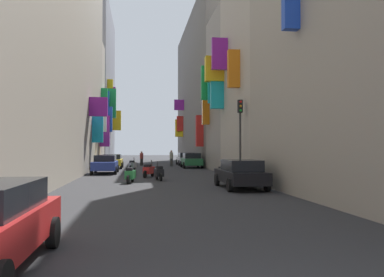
{
  "coord_description": "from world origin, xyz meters",
  "views": [
    {
      "loc": [
        -1.16,
        -2.45,
        1.95
      ],
      "look_at": [
        3.02,
        28.39,
        2.68
      ],
      "focal_mm": 36.6,
      "sensor_mm": 36.0,
      "label": 1
    }
  ],
  "objects_px": {
    "scooter_white": "(225,174)",
    "scooter_black": "(159,172)",
    "parked_car_silver": "(186,158)",
    "parked_car_yellow": "(112,161)",
    "scooter_green": "(130,175)",
    "scooter_silver": "(133,165)",
    "pedestrian_crossing": "(171,158)",
    "parked_car_black": "(241,173)",
    "parked_car_green": "(191,160)",
    "scooter_red": "(149,170)",
    "pedestrian_near_left": "(142,158)",
    "traffic_light_near_corner": "(240,126)",
    "parked_car_blue": "(105,164)"
  },
  "relations": [
    {
      "from": "scooter_white",
      "to": "scooter_black",
      "type": "distance_m",
      "value": 3.99
    },
    {
      "from": "parked_car_silver",
      "to": "scooter_white",
      "type": "bearing_deg",
      "value": -90.94
    },
    {
      "from": "parked_car_yellow",
      "to": "scooter_green",
      "type": "relative_size",
      "value": 2.18
    },
    {
      "from": "scooter_silver",
      "to": "pedestrian_crossing",
      "type": "relative_size",
      "value": 1.15
    },
    {
      "from": "scooter_silver",
      "to": "parked_car_black",
      "type": "bearing_deg",
      "value": -71.06
    },
    {
      "from": "parked_car_yellow",
      "to": "parked_car_silver",
      "type": "bearing_deg",
      "value": 37.32
    },
    {
      "from": "parked_car_silver",
      "to": "scooter_black",
      "type": "xyz_separation_m",
      "value": [
        -4.02,
        -19.86,
        -0.28
      ]
    },
    {
      "from": "parked_car_green",
      "to": "pedestrian_crossing",
      "type": "bearing_deg",
      "value": 115.73
    },
    {
      "from": "parked_car_yellow",
      "to": "scooter_white",
      "type": "distance_m",
      "value": 17.22
    },
    {
      "from": "scooter_white",
      "to": "scooter_red",
      "type": "xyz_separation_m",
      "value": [
        -4.21,
        3.98,
        -0.0
      ]
    },
    {
      "from": "parked_car_green",
      "to": "scooter_silver",
      "type": "height_order",
      "value": "parked_car_green"
    },
    {
      "from": "scooter_red",
      "to": "pedestrian_crossing",
      "type": "relative_size",
      "value": 1.04
    },
    {
      "from": "scooter_black",
      "to": "scooter_white",
      "type": "bearing_deg",
      "value": -23.29
    },
    {
      "from": "scooter_white",
      "to": "scooter_silver",
      "type": "height_order",
      "value": "same"
    },
    {
      "from": "parked_car_black",
      "to": "scooter_white",
      "type": "bearing_deg",
      "value": 89.37
    },
    {
      "from": "scooter_green",
      "to": "scooter_silver",
      "type": "height_order",
      "value": "same"
    },
    {
      "from": "parked_car_black",
      "to": "scooter_green",
      "type": "height_order",
      "value": "parked_car_black"
    },
    {
      "from": "scooter_green",
      "to": "pedestrian_crossing",
      "type": "xyz_separation_m",
      "value": [
        3.84,
        19.12,
        0.37
      ]
    },
    {
      "from": "parked_car_yellow",
      "to": "scooter_green",
      "type": "distance_m",
      "value": 15.74
    },
    {
      "from": "scooter_black",
      "to": "pedestrian_crossing",
      "type": "xyz_separation_m",
      "value": [
        2.18,
        17.5,
        0.37
      ]
    },
    {
      "from": "parked_car_black",
      "to": "scooter_red",
      "type": "xyz_separation_m",
      "value": [
        -4.17,
        7.71,
        -0.27
      ]
    },
    {
      "from": "parked_car_black",
      "to": "scooter_silver",
      "type": "xyz_separation_m",
      "value": [
        -5.36,
        15.62,
        -0.27
      ]
    },
    {
      "from": "pedestrian_near_left",
      "to": "scooter_white",
      "type": "bearing_deg",
      "value": -77.57
    },
    {
      "from": "scooter_green",
      "to": "pedestrian_near_left",
      "type": "relative_size",
      "value": 1.26
    },
    {
      "from": "parked_car_black",
      "to": "traffic_light_near_corner",
      "type": "xyz_separation_m",
      "value": [
        0.99,
        3.82,
        2.46
      ]
    },
    {
      "from": "traffic_light_near_corner",
      "to": "scooter_silver",
      "type": "bearing_deg",
      "value": 118.29
    },
    {
      "from": "parked_car_blue",
      "to": "parked_car_silver",
      "type": "relative_size",
      "value": 1.04
    },
    {
      "from": "parked_car_blue",
      "to": "scooter_white",
      "type": "bearing_deg",
      "value": -48.44
    },
    {
      "from": "scooter_green",
      "to": "parked_car_blue",
      "type": "bearing_deg",
      "value": 103.86
    },
    {
      "from": "parked_car_green",
      "to": "pedestrian_near_left",
      "type": "distance_m",
      "value": 7.01
    },
    {
      "from": "pedestrian_near_left",
      "to": "parked_car_yellow",
      "type": "bearing_deg",
      "value": -118.11
    },
    {
      "from": "scooter_white",
      "to": "parked_car_silver",
      "type": "bearing_deg",
      "value": 89.06
    },
    {
      "from": "traffic_light_near_corner",
      "to": "pedestrian_crossing",
      "type": "bearing_deg",
      "value": 97.3
    },
    {
      "from": "pedestrian_near_left",
      "to": "scooter_red",
      "type": "bearing_deg",
      "value": -88.74
    },
    {
      "from": "parked_car_yellow",
      "to": "scooter_red",
      "type": "relative_size",
      "value": 2.47
    },
    {
      "from": "parked_car_yellow",
      "to": "traffic_light_near_corner",
      "type": "bearing_deg",
      "value": -61.76
    },
    {
      "from": "scooter_silver",
      "to": "traffic_light_near_corner",
      "type": "relative_size",
      "value": 0.41
    },
    {
      "from": "scooter_black",
      "to": "scooter_silver",
      "type": "relative_size",
      "value": 0.94
    },
    {
      "from": "parked_car_green",
      "to": "traffic_light_near_corner",
      "type": "xyz_separation_m",
      "value": [
        0.77,
        -15.53,
        2.43
      ]
    },
    {
      "from": "scooter_black",
      "to": "scooter_silver",
      "type": "distance_m",
      "value": 10.46
    },
    {
      "from": "pedestrian_crossing",
      "to": "scooter_black",
      "type": "bearing_deg",
      "value": -97.12
    },
    {
      "from": "parked_car_blue",
      "to": "traffic_light_near_corner",
      "type": "xyz_separation_m",
      "value": [
        8.33,
        -8.24,
        2.45
      ]
    },
    {
      "from": "scooter_black",
      "to": "scooter_green",
      "type": "xyz_separation_m",
      "value": [
        -1.65,
        -1.62,
        0.0
      ]
    },
    {
      "from": "pedestrian_crossing",
      "to": "pedestrian_near_left",
      "type": "distance_m",
      "value": 3.53
    },
    {
      "from": "parked_car_green",
      "to": "scooter_black",
      "type": "distance_m",
      "value": 14.56
    },
    {
      "from": "parked_car_blue",
      "to": "scooter_black",
      "type": "distance_m",
      "value": 7.71
    },
    {
      "from": "scooter_black",
      "to": "traffic_light_near_corner",
      "type": "bearing_deg",
      "value": -17.88
    },
    {
      "from": "parked_car_black",
      "to": "pedestrian_crossing",
      "type": "bearing_deg",
      "value": 93.62
    },
    {
      "from": "parked_car_green",
      "to": "scooter_white",
      "type": "height_order",
      "value": "parked_car_green"
    },
    {
      "from": "parked_car_blue",
      "to": "parked_car_yellow",
      "type": "relative_size",
      "value": 0.99
    }
  ]
}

